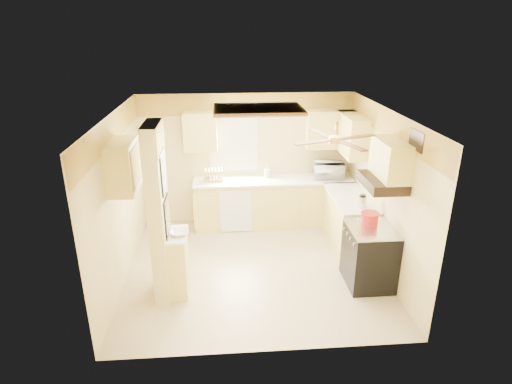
{
  "coord_description": "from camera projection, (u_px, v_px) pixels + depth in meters",
  "views": [
    {
      "loc": [
        -0.45,
        -5.95,
        3.65
      ],
      "look_at": [
        0.05,
        0.35,
        1.18
      ],
      "focal_mm": 30.0,
      "sensor_mm": 36.0,
      "label": 1
    }
  ],
  "objects": [
    {
      "name": "wall_left",
      "position": [
        119.0,
        200.0,
        6.29
      ],
      "size": [
        0.0,
        3.8,
        3.8
      ],
      "primitive_type": "plane",
      "rotation": [
        1.57,
        0.0,
        1.57
      ],
      "color": "#DCC886",
      "rests_on": "floor"
    },
    {
      "name": "ceiling_light_panel",
      "position": [
        258.0,
        110.0,
        6.47
      ],
      "size": [
        1.35,
        0.95,
        0.06
      ],
      "color": "brown",
      "rests_on": "ceiling"
    },
    {
      "name": "ledge_top",
      "position": [
        177.0,
        235.0,
        5.96
      ],
      "size": [
        0.28,
        0.58,
        0.04
      ],
      "primitive_type": "cube",
      "color": "white",
      "rests_on": "partition_ledge"
    },
    {
      "name": "partition_column",
      "position": [
        159.0,
        214.0,
        5.82
      ],
      "size": [
        0.2,
        0.7,
        2.5
      ],
      "primitive_type": "cube",
      "color": "#DCC886",
      "rests_on": "floor"
    },
    {
      "name": "partition_ledge",
      "position": [
        179.0,
        264.0,
        6.13
      ],
      "size": [
        0.25,
        0.55,
        0.9
      ],
      "primitive_type": "cube",
      "color": "#F7E479",
      "rests_on": "floor"
    },
    {
      "name": "lower_cabinets_right",
      "position": [
        349.0,
        223.0,
        7.41
      ],
      "size": [
        0.6,
        1.4,
        0.9
      ],
      "primitive_type": "cube",
      "color": "#F7E479",
      "rests_on": "floor"
    },
    {
      "name": "utensil_crock",
      "position": [
        267.0,
        173.0,
        8.15
      ],
      "size": [
        0.12,
        0.12,
        0.25
      ],
      "color": "white",
      "rests_on": "countertop_back"
    },
    {
      "name": "window",
      "position": [
        233.0,
        144.0,
        8.06
      ],
      "size": [
        0.92,
        0.02,
        1.02
      ],
      "color": "white",
      "rests_on": "wall_back"
    },
    {
      "name": "dutch_oven",
      "position": [
        370.0,
        218.0,
        6.27
      ],
      "size": [
        0.27,
        0.27,
        0.18
      ],
      "color": "red",
      "rests_on": "stove"
    },
    {
      "name": "poster_nashville",
      "position": [
        167.0,
        217.0,
        5.85
      ],
      "size": [
        0.02,
        0.42,
        0.57
      ],
      "color": "black",
      "rests_on": "partition_column"
    },
    {
      "name": "upper_cab_left_wall",
      "position": [
        123.0,
        166.0,
        5.85
      ],
      "size": [
        0.35,
        0.75,
        0.7
      ],
      "primitive_type": "cube",
      "color": "#F7E479",
      "rests_on": "wall_left"
    },
    {
      "name": "dishwasher_panel",
      "position": [
        236.0,
        212.0,
        7.91
      ],
      "size": [
        0.58,
        0.02,
        0.8
      ],
      "primitive_type": "cube",
      "color": "white",
      "rests_on": "lower_cabinets_back"
    },
    {
      "name": "microwave",
      "position": [
        329.0,
        170.0,
        8.07
      ],
      "size": [
        0.6,
        0.44,
        0.31
      ],
      "primitive_type": "imported",
      "rotation": [
        0.0,
        0.0,
        3.02
      ],
      "color": "white",
      "rests_on": "countertop_back"
    },
    {
      "name": "range_hood",
      "position": [
        382.0,
        182.0,
        5.92
      ],
      "size": [
        0.5,
        0.76,
        0.14
      ],
      "primitive_type": "cube",
      "color": "black",
      "rests_on": "upper_cab_over_stove"
    },
    {
      "name": "ceiling",
      "position": [
        254.0,
        113.0,
        5.98
      ],
      "size": [
        4.0,
        4.0,
        0.0
      ],
      "primitive_type": "plane",
      "rotation": [
        3.14,
        0.0,
        0.0
      ],
      "color": "white",
      "rests_on": "wall_back"
    },
    {
      "name": "lower_cabinets_back",
      "position": [
        274.0,
        203.0,
        8.25
      ],
      "size": [
        3.0,
        0.6,
        0.9
      ],
      "primitive_type": "cube",
      "color": "#F7E479",
      "rests_on": "floor"
    },
    {
      "name": "upper_cab_over_stove",
      "position": [
        391.0,
        159.0,
        5.8
      ],
      "size": [
        0.35,
        0.76,
        0.52
      ],
      "primitive_type": "cube",
      "color": "#F7E479",
      "rests_on": "wall_right"
    },
    {
      "name": "kettle",
      "position": [
        362.0,
        201.0,
        6.78
      ],
      "size": [
        0.14,
        0.14,
        0.21
      ],
      "color": "silver",
      "rests_on": "countertop_right"
    },
    {
      "name": "wall_back",
      "position": [
        247.0,
        159.0,
        8.2
      ],
      "size": [
        4.0,
        0.0,
        4.0
      ],
      "primitive_type": "plane",
      "rotation": [
        1.57,
        0.0,
        0.0
      ],
      "color": "#DCC886",
      "rests_on": "floor"
    },
    {
      "name": "ceiling_fan",
      "position": [
        336.0,
        139.0,
        5.48
      ],
      "size": [
        1.15,
        1.15,
        0.26
      ],
      "color": "gold",
      "rests_on": "ceiling"
    },
    {
      "name": "vent_grate",
      "position": [
        417.0,
        140.0,
        5.36
      ],
      "size": [
        0.02,
        0.4,
        0.25
      ],
      "primitive_type": "cube",
      "color": "black",
      "rests_on": "wall_right"
    },
    {
      "name": "stove",
      "position": [
        369.0,
        256.0,
        6.33
      ],
      "size": [
        0.68,
        0.77,
        0.92
      ],
      "color": "black",
      "rests_on": "floor"
    },
    {
      "name": "upper_cab_back_right",
      "position": [
        330.0,
        129.0,
        7.93
      ],
      "size": [
        0.9,
        0.35,
        0.7
      ],
      "primitive_type": "cube",
      "color": "#F7E479",
      "rests_on": "wall_back"
    },
    {
      "name": "wall_right",
      "position": [
        384.0,
        192.0,
        6.58
      ],
      "size": [
        0.0,
        3.8,
        3.8
      ],
      "primitive_type": "plane",
      "rotation": [
        1.57,
        0.0,
        -1.57
      ],
      "color": "#DCC886",
      "rests_on": "floor"
    },
    {
      "name": "wallpaper_border",
      "position": [
        246.0,
        104.0,
        7.8
      ],
      "size": [
        4.0,
        0.02,
        0.4
      ],
      "primitive_type": "cube",
      "color": "#FFDB4B",
      "rests_on": "wall_back"
    },
    {
      "name": "upper_cab_right",
      "position": [
        352.0,
        135.0,
        7.51
      ],
      "size": [
        0.35,
        1.0,
        0.7
      ],
      "primitive_type": "cube",
      "color": "#F7E479",
      "rests_on": "wall_right"
    },
    {
      "name": "countertop_back",
      "position": [
        274.0,
        180.0,
        8.07
      ],
      "size": [
        3.04,
        0.64,
        0.04
      ],
      "primitive_type": "cube",
      "color": "white",
      "rests_on": "lower_cabinets_back"
    },
    {
      "name": "floor",
      "position": [
        254.0,
        268.0,
        6.89
      ],
      "size": [
        4.0,
        4.0,
        0.0
      ],
      "primitive_type": "plane",
      "color": "tan",
      "rests_on": "ground"
    },
    {
      "name": "countertop_right",
      "position": [
        351.0,
        198.0,
        7.24
      ],
      "size": [
        0.64,
        1.44,
        0.04
      ],
      "primitive_type": "cube",
      "color": "white",
      "rests_on": "lower_cabinets_right"
    },
    {
      "name": "wall_front",
      "position": [
        267.0,
        260.0,
        4.67
      ],
      "size": [
        4.0,
        0.0,
        4.0
      ],
      "primitive_type": "plane",
      "rotation": [
        -1.57,
        0.0,
        0.0
      ],
      "color": "#DCC886",
      "rests_on": "floor"
    },
    {
      "name": "dish_rack",
      "position": [
        214.0,
        176.0,
        7.99
      ],
      "size": [
        0.36,
        0.28,
        0.2
      ],
      "color": "tan",
      "rests_on": "countertop_back"
    },
    {
      "name": "bowl",
      "position": [
        180.0,
        233.0,
        5.91
      ],
      "size": [
        0.29,
        0.29,
        0.06
      ],
      "primitive_type": "imported",
      "rotation": [
        0.0,
        0.0,
        0.21
      ],
      "color": "white",
      "rests_on": "ledge_top"
    },
    {
      "name": "poster_menu",
      "position": [
        163.0,
        172.0,
        5.61
      ],
      "size": [
        0.02,
        0.42,
        0.57
      ],
      "color": "black",
      "rests_on": "partition_column"
    },
    {
      "name": "upper_cab_back_left",
      "position": [
        200.0,
        131.0,
        7.75
      ],
      "size": [
        0.6,
        0.35,
        0.7
      ],
      "primitive_type": "cube",
      "color": "#F7E479",
      "rests_on": "wall_back"
    }
  ]
}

